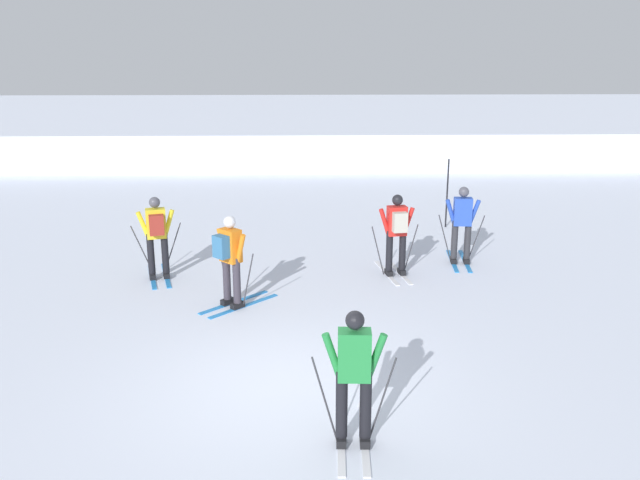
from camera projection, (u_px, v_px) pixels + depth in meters
name	position (u px, v px, depth m)	size (l,w,h in m)	color
ground_plane	(285.00, 387.00, 9.41)	(120.00, 120.00, 0.00)	silver
far_snow_ridge	(295.00, 140.00, 28.92)	(80.00, 8.38, 1.45)	silver
skier_green	(354.00, 375.00, 7.79)	(1.00, 1.62, 1.71)	silver
skier_blue	(462.00, 223.00, 14.52)	(1.00, 1.63, 1.71)	#237AC6
skier_orange	(230.00, 257.00, 12.02)	(1.39, 1.40, 1.71)	#237AC6
skier_red	(397.00, 231.00, 13.72)	(0.99, 1.64, 1.71)	silver
skier_yellow	(157.00, 234.00, 13.51)	(0.97, 1.64, 1.71)	#237AC6
trail_marker_pole	(447.00, 193.00, 17.51)	(0.04, 0.04, 1.80)	black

